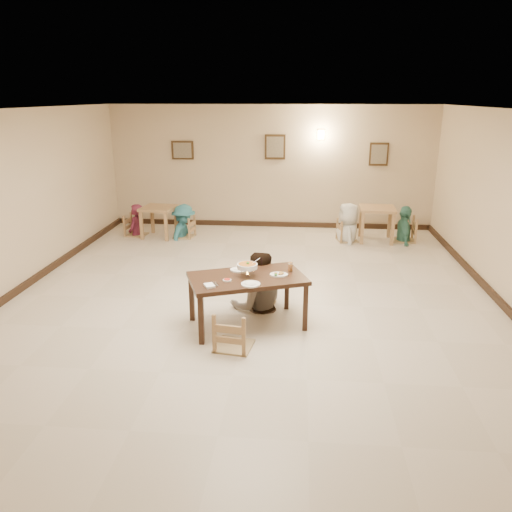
# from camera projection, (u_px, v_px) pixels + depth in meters

# --- Properties ---
(floor) EXTENTS (10.00, 10.00, 0.00)m
(floor) POSITION_uv_depth(u_px,v_px,m) (251.00, 303.00, 8.07)
(floor) COLOR beige
(floor) RESTS_ON ground
(ceiling) EXTENTS (10.00, 10.00, 0.00)m
(ceiling) POSITION_uv_depth(u_px,v_px,m) (250.00, 110.00, 7.14)
(ceiling) COLOR white
(ceiling) RESTS_ON wall_back
(wall_back) EXTENTS (10.00, 0.00, 10.00)m
(wall_back) POSITION_uv_depth(u_px,v_px,m) (271.00, 167.00, 12.34)
(wall_back) COLOR beige
(wall_back) RESTS_ON floor
(wall_front) EXTENTS (10.00, 0.00, 10.00)m
(wall_front) POSITION_uv_depth(u_px,v_px,m) (164.00, 405.00, 2.87)
(wall_front) COLOR beige
(wall_front) RESTS_ON floor
(wall_left) EXTENTS (0.00, 10.00, 10.00)m
(wall_left) POSITION_uv_depth(u_px,v_px,m) (1.00, 207.00, 7.95)
(wall_left) COLOR beige
(wall_left) RESTS_ON floor
(baseboard_back) EXTENTS (8.00, 0.06, 0.12)m
(baseboard_back) POSITION_uv_depth(u_px,v_px,m) (270.00, 224.00, 12.76)
(baseboard_back) COLOR black
(baseboard_back) RESTS_ON floor
(baseboard_left) EXTENTS (0.06, 10.00, 0.12)m
(baseboard_left) POSITION_uv_depth(u_px,v_px,m) (17.00, 291.00, 8.39)
(baseboard_left) COLOR black
(baseboard_left) RESTS_ON floor
(baseboard_right) EXTENTS (0.06, 10.00, 0.12)m
(baseboard_right) POSITION_uv_depth(u_px,v_px,m) (506.00, 308.00, 7.71)
(baseboard_right) COLOR black
(baseboard_right) RESTS_ON floor
(picture_a) EXTENTS (0.55, 0.04, 0.45)m
(picture_a) POSITION_uv_depth(u_px,v_px,m) (183.00, 150.00, 12.37)
(picture_a) COLOR #342211
(picture_a) RESTS_ON wall_back
(picture_b) EXTENTS (0.50, 0.04, 0.60)m
(picture_b) POSITION_uv_depth(u_px,v_px,m) (275.00, 147.00, 12.14)
(picture_b) COLOR #342211
(picture_b) RESTS_ON wall_back
(picture_c) EXTENTS (0.45, 0.04, 0.55)m
(picture_c) POSITION_uv_depth(u_px,v_px,m) (379.00, 154.00, 11.97)
(picture_c) COLOR #342211
(picture_c) RESTS_ON wall_back
(wall_sconce) EXTENTS (0.16, 0.05, 0.22)m
(wall_sconce) POSITION_uv_depth(u_px,v_px,m) (321.00, 135.00, 11.96)
(wall_sconce) COLOR #FFD88C
(wall_sconce) RESTS_ON wall_back
(main_table) EXTENTS (1.82, 1.42, 0.75)m
(main_table) POSITION_uv_depth(u_px,v_px,m) (247.00, 282.00, 7.08)
(main_table) COLOR #341D11
(main_table) RESTS_ON floor
(chair_far) EXTENTS (0.46, 0.46, 0.97)m
(chair_far) POSITION_uv_depth(u_px,v_px,m) (259.00, 277.00, 7.83)
(chair_far) COLOR tan
(chair_far) RESTS_ON floor
(chair_near) EXTENTS (0.48, 0.48, 1.01)m
(chair_near) POSITION_uv_depth(u_px,v_px,m) (233.00, 312.00, 6.49)
(chair_near) COLOR tan
(chair_near) RESTS_ON floor
(main_diner) EXTENTS (1.02, 0.88, 1.81)m
(main_diner) POSITION_uv_depth(u_px,v_px,m) (258.00, 252.00, 7.64)
(main_diner) COLOR gray
(main_diner) RESTS_ON floor
(curry_warmer) EXTENTS (0.32, 0.29, 0.26)m
(curry_warmer) POSITION_uv_depth(u_px,v_px,m) (247.00, 266.00, 7.02)
(curry_warmer) COLOR silver
(curry_warmer) RESTS_ON main_table
(rice_plate_far) EXTENTS (0.31, 0.31, 0.07)m
(rice_plate_far) POSITION_uv_depth(u_px,v_px,m) (241.00, 270.00, 7.29)
(rice_plate_far) COLOR white
(rice_plate_far) RESTS_ON main_table
(rice_plate_near) EXTENTS (0.26, 0.26, 0.06)m
(rice_plate_near) POSITION_uv_depth(u_px,v_px,m) (251.00, 284.00, 6.74)
(rice_plate_near) COLOR white
(rice_plate_near) RESTS_ON main_table
(fried_plate) EXTENTS (0.26, 0.26, 0.06)m
(fried_plate) POSITION_uv_depth(u_px,v_px,m) (279.00, 274.00, 7.09)
(fried_plate) COLOR white
(fried_plate) RESTS_ON main_table
(chili_dish) EXTENTS (0.12, 0.12, 0.03)m
(chili_dish) POSITION_uv_depth(u_px,v_px,m) (227.00, 280.00, 6.89)
(chili_dish) COLOR white
(chili_dish) RESTS_ON main_table
(napkin_cutlery) EXTENTS (0.21, 0.26, 0.03)m
(napkin_cutlery) POSITION_uv_depth(u_px,v_px,m) (210.00, 286.00, 6.68)
(napkin_cutlery) COLOR white
(napkin_cutlery) RESTS_ON main_table
(drink_glass) EXTENTS (0.07, 0.07, 0.14)m
(drink_glass) POSITION_uv_depth(u_px,v_px,m) (290.00, 267.00, 7.25)
(drink_glass) COLOR white
(drink_glass) RESTS_ON main_table
(bg_table_left) EXTENTS (0.82, 0.82, 0.73)m
(bg_table_left) POSITION_uv_depth(u_px,v_px,m) (158.00, 212.00, 11.65)
(bg_table_left) COLOR #A87F53
(bg_table_left) RESTS_ON floor
(bg_table_right) EXTENTS (0.82, 0.82, 0.78)m
(bg_table_right) POSITION_uv_depth(u_px,v_px,m) (377.00, 213.00, 11.32)
(bg_table_right) COLOR #A87F53
(bg_table_right) RESTS_ON floor
(bg_chair_ll) EXTENTS (0.45, 0.45, 0.97)m
(bg_chair_ll) POSITION_uv_depth(u_px,v_px,m) (135.00, 216.00, 11.80)
(bg_chair_ll) COLOR tan
(bg_chair_ll) RESTS_ON floor
(bg_chair_lr) EXTENTS (0.44, 0.44, 0.94)m
(bg_chair_lr) POSITION_uv_depth(u_px,v_px,m) (184.00, 218.00, 11.67)
(bg_chair_lr) COLOR tan
(bg_chair_lr) RESTS_ON floor
(bg_chair_rl) EXTENTS (0.44, 0.44, 0.94)m
(bg_chair_rl) POSITION_uv_depth(u_px,v_px,m) (348.00, 221.00, 11.37)
(bg_chair_rl) COLOR tan
(bg_chair_rl) RESTS_ON floor
(bg_chair_rr) EXTENTS (0.50, 0.50, 1.06)m
(bg_chair_rr) POSITION_uv_depth(u_px,v_px,m) (405.00, 219.00, 11.33)
(bg_chair_rr) COLOR tan
(bg_chair_rr) RESTS_ON floor
(bg_diner_a) EXTENTS (0.42, 0.59, 1.52)m
(bg_diner_a) POSITION_uv_depth(u_px,v_px,m) (134.00, 204.00, 11.71)
(bg_diner_a) COLOR maroon
(bg_diner_a) RESTS_ON floor
(bg_diner_b) EXTENTS (0.77, 1.10, 1.56)m
(bg_diner_b) POSITION_uv_depth(u_px,v_px,m) (183.00, 205.00, 11.58)
(bg_diner_b) COLOR teal
(bg_diner_b) RESTS_ON floor
(bg_diner_c) EXTENTS (0.64, 0.91, 1.76)m
(bg_diner_c) POSITION_uv_depth(u_px,v_px,m) (349.00, 203.00, 11.24)
(bg_diner_c) COLOR silver
(bg_diner_c) RESTS_ON floor
(bg_diner_d) EXTENTS (0.42, 0.97, 1.64)m
(bg_diner_d) POSITION_uv_depth(u_px,v_px,m) (406.00, 206.00, 11.24)
(bg_diner_d) COLOR teal
(bg_diner_d) RESTS_ON floor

